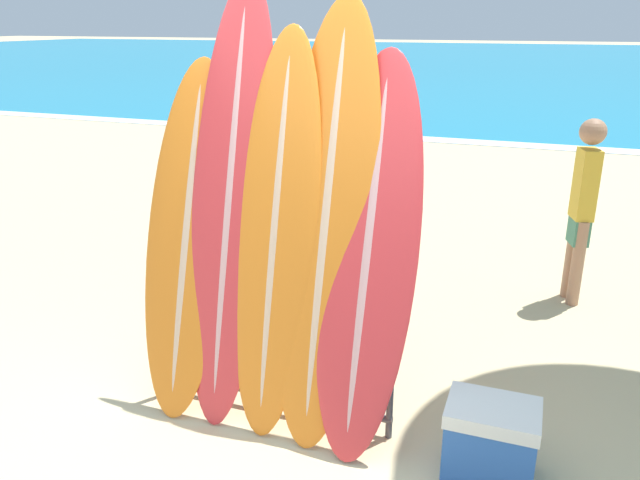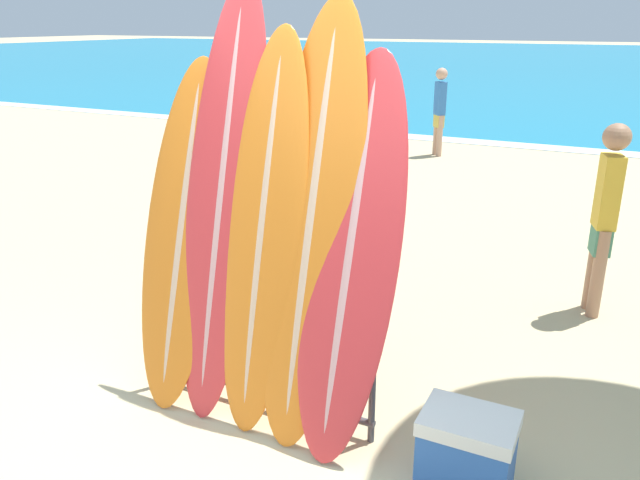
% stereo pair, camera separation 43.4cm
% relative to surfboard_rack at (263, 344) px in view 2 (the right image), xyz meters
% --- Properties ---
extents(ocean_water, '(120.00, 60.00, 0.01)m').
position_rel_surfboard_rack_xyz_m(ocean_water, '(0.13, 39.09, -0.47)').
color(ocean_water, teal).
rests_on(ocean_water, ground_plane).
extents(surfboard_rack, '(1.49, 0.04, 0.87)m').
position_rel_surfboard_rack_xyz_m(surfboard_rack, '(0.00, 0.00, 0.00)').
color(surfboard_rack, '#47474C').
rests_on(surfboard_rack, ground_plane).
extents(surfboard_slot_0, '(0.57, 0.72, 2.14)m').
position_rel_surfboard_rack_xyz_m(surfboard_slot_0, '(-0.59, 0.04, 0.60)').
color(surfboard_slot_0, orange).
rests_on(surfboard_slot_0, ground_plane).
extents(surfboard_slot_1, '(0.52, 0.78, 2.61)m').
position_rel_surfboard_rack_xyz_m(surfboard_slot_1, '(-0.31, 0.09, 0.84)').
color(surfboard_slot_1, red).
rests_on(surfboard_slot_1, ground_plane).
extents(surfboard_slot_2, '(0.51, 0.70, 2.33)m').
position_rel_surfboard_rack_xyz_m(surfboard_slot_2, '(0.01, 0.04, 0.70)').
color(surfboard_slot_2, orange).
rests_on(surfboard_slot_2, ground_plane).
extents(surfboard_slot_3, '(0.58, 0.80, 2.49)m').
position_rel_surfboard_rack_xyz_m(surfboard_slot_3, '(0.30, 0.09, 0.78)').
color(surfboard_slot_3, orange).
rests_on(surfboard_slot_3, ground_plane).
extents(surfboard_slot_4, '(0.56, 0.80, 2.21)m').
position_rel_surfboard_rack_xyz_m(surfboard_slot_4, '(0.55, 0.05, 0.64)').
color(surfboard_slot_4, red).
rests_on(surfboard_slot_4, ground_plane).
extents(person_near_water, '(0.25, 0.27, 1.55)m').
position_rel_surfboard_rack_xyz_m(person_near_water, '(-1.23, 8.20, 0.38)').
color(person_near_water, tan).
rests_on(person_near_water, ground_plane).
extents(person_mid_beach, '(0.21, 0.26, 1.60)m').
position_rel_surfboard_rack_xyz_m(person_mid_beach, '(1.76, 2.43, 0.40)').
color(person_mid_beach, '#A87A5B').
rests_on(person_mid_beach, ground_plane).
extents(cooler_box, '(0.48, 0.35, 0.44)m').
position_rel_surfboard_rack_xyz_m(cooler_box, '(1.31, -0.14, -0.25)').
color(cooler_box, '#2D60B7').
rests_on(cooler_box, ground_plane).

